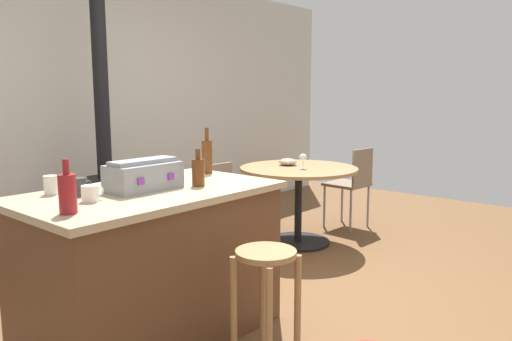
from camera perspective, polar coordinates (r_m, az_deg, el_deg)
name	(u,v)px	position (r m, az deg, el deg)	size (l,w,h in m)	color
ground_plane	(258,306)	(3.54, 0.18, -15.33)	(8.80, 8.80, 0.00)	brown
back_wall	(69,104)	(5.09, -20.71, 7.14)	(8.00, 0.10, 2.70)	beige
kitchen_island	(152,265)	(3.03, -11.83, -10.54)	(1.48, 0.87, 0.90)	brown
wooden_stool	(266,286)	(2.62, 1.13, -13.08)	(0.32, 0.32, 0.66)	#A37A4C
dining_table	(298,185)	(4.80, 4.90, -1.66)	(1.13, 1.13, 0.75)	black
folding_chair_near	(226,206)	(4.21, -3.44, -4.15)	(0.42, 0.42, 0.86)	#7F705B
folding_chair_far	(352,181)	(5.44, 11.02, -1.16)	(0.42, 0.42, 0.88)	#7F705B
wood_stove	(106,194)	(4.68, -16.83, -2.63)	(0.44, 0.45, 2.30)	black
toolbox	(144,175)	(2.90, -12.78, -0.55)	(0.42, 0.23, 0.18)	gray
bottle_0	(67,193)	(2.43, -20.84, -2.39)	(0.08, 0.08, 0.25)	maroon
bottle_1	(198,172)	(2.97, -6.66, -0.14)	(0.08, 0.08, 0.22)	#603314
bottle_2	(207,156)	(3.43, -5.64, 1.69)	(0.07, 0.07, 0.32)	#603314
cup_0	(90,193)	(2.67, -18.48, -2.51)	(0.12, 0.09, 0.08)	white
cup_1	(80,187)	(2.84, -19.61, -1.75)	(0.12, 0.08, 0.10)	#383838
cup_2	(51,185)	(2.93, -22.48, -1.55)	(0.11, 0.07, 0.11)	white
wine_glass	(303,158)	(4.67, 5.43, 1.49)	(0.07, 0.07, 0.14)	silver
serving_bowl	(288,162)	(4.90, 3.67, 1.01)	(0.18, 0.18, 0.07)	tan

